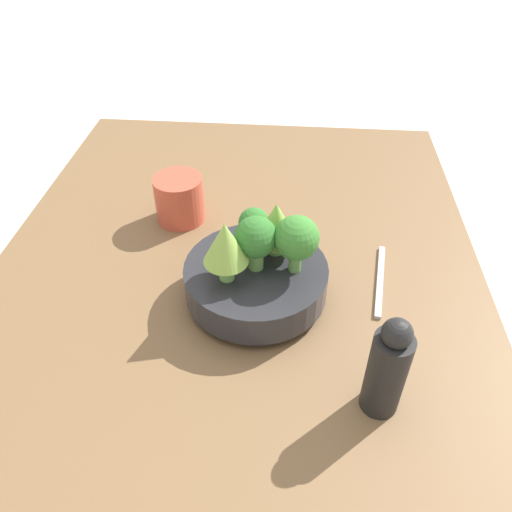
{
  "coord_description": "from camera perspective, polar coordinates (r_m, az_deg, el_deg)",
  "views": [
    {
      "loc": [
        -0.55,
        -0.09,
        0.6
      ],
      "look_at": [
        0.0,
        -0.04,
        0.13
      ],
      "focal_mm": 35.0,
      "sensor_mm": 36.0,
      "label": 1
    }
  ],
  "objects": [
    {
      "name": "broccoli_floret_right",
      "position": [
        0.76,
        -0.24,
        3.61
      ],
      "size": [
        0.05,
        0.05,
        0.06
      ],
      "color": "#609347",
      "rests_on": "bowl"
    },
    {
      "name": "table",
      "position": [
        0.8,
        -2.85,
        -5.73
      ],
      "size": [
        1.2,
        0.82,
        0.05
      ],
      "color": "brown",
      "rests_on": "ground_plane"
    },
    {
      "name": "broccoli_floret_center",
      "position": [
        0.7,
        0.0,
        2.09
      ],
      "size": [
        0.06,
        0.06,
        0.09
      ],
      "color": "#609347",
      "rests_on": "bowl"
    },
    {
      "name": "romanesco_piece_far",
      "position": [
        0.68,
        -3.79,
        1.35
      ],
      "size": [
        0.06,
        0.06,
        0.1
      ],
      "color": "#7AB256",
      "rests_on": "bowl"
    },
    {
      "name": "pepper_mill",
      "position": [
        0.62,
        14.78,
        -12.34
      ],
      "size": [
        0.05,
        0.05,
        0.15
      ],
      "color": "black",
      "rests_on": "table"
    },
    {
      "name": "bowl",
      "position": [
        0.76,
        0.0,
        -2.68
      ],
      "size": [
        0.22,
        0.22,
        0.06
      ],
      "color": "#28282D",
      "rests_on": "table"
    },
    {
      "name": "ground_plane",
      "position": [
        0.82,
        -2.79,
        -6.84
      ],
      "size": [
        6.0,
        6.0,
        0.0
      ],
      "primitive_type": "plane",
      "color": "silver"
    },
    {
      "name": "romanesco_piece_near",
      "position": [
        0.73,
        2.31,
        3.74
      ],
      "size": [
        0.07,
        0.07,
        0.09
      ],
      "color": "#609347",
      "rests_on": "bowl"
    },
    {
      "name": "broccoli_floret_front",
      "position": [
        0.7,
        4.66,
        2.06
      ],
      "size": [
        0.06,
        0.06,
        0.09
      ],
      "color": "#609347",
      "rests_on": "bowl"
    },
    {
      "name": "fork",
      "position": [
        0.83,
        13.99,
        -2.69
      ],
      "size": [
        0.17,
        0.03,
        0.01
      ],
      "color": "#B2B2B7",
      "rests_on": "table"
    },
    {
      "name": "cup",
      "position": [
        0.92,
        -8.75,
        6.46
      ],
      "size": [
        0.09,
        0.09,
        0.09
      ],
      "color": "#C64C38",
      "rests_on": "table"
    }
  ]
}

